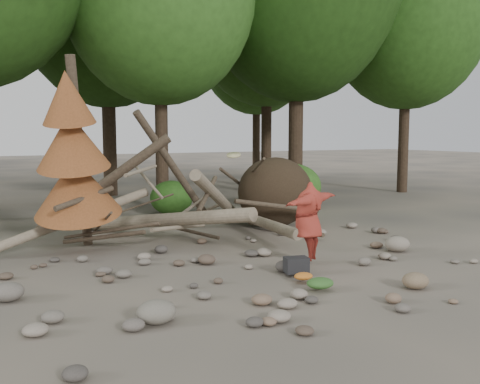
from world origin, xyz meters
name	(u,v)px	position (x,y,z in m)	size (l,w,h in m)	color
ground	(278,272)	(0.00, 0.00, 0.00)	(120.00, 120.00, 0.00)	#514C44
deadfall_pile	(259,195)	(2.02, 4.24, 0.95)	(8.55, 5.24, 3.30)	#332619
dead_conifer	(74,158)	(-3.12, 3.37, 2.11)	(2.06, 2.16, 4.35)	#4C3F30
bush_mid	(171,198)	(0.80, 7.80, 0.56)	(1.40, 1.40, 1.12)	#2B5919
bush_right	(293,186)	(5.00, 7.00, 0.80)	(2.00, 2.00, 1.60)	#356A21
frisbee_thrower	(309,221)	(0.87, 0.25, 0.88)	(2.96, 1.38, 2.25)	maroon
backpack	(296,268)	(0.14, -0.40, 0.15)	(0.44, 0.29, 0.29)	black
cloth_green	(320,286)	(-0.07, -1.42, 0.09)	(0.48, 0.40, 0.18)	#305C24
cloth_orange	(303,279)	(0.00, -0.85, 0.06)	(0.35, 0.29, 0.13)	#BF6820
boulder_front_left	(156,312)	(-3.01, -1.58, 0.17)	(0.56, 0.50, 0.33)	slate
boulder_front_right	(415,281)	(1.46, -2.07, 0.14)	(0.47, 0.42, 0.28)	#7C674D
boulder_mid_right	(397,244)	(3.30, 0.23, 0.17)	(0.58, 0.52, 0.35)	gray
boulder_mid_left	(7,292)	(-4.76, 0.47, 0.15)	(0.51, 0.46, 0.31)	#686057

